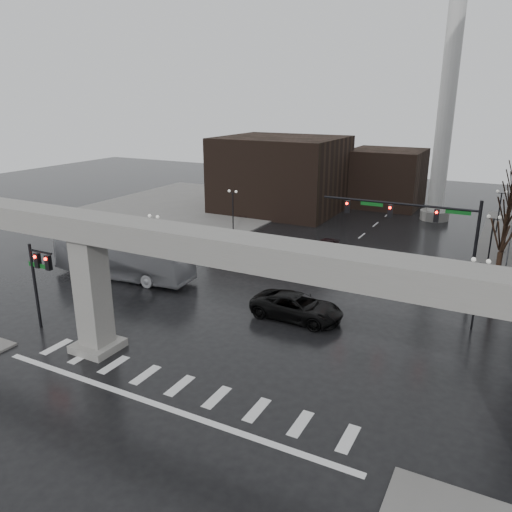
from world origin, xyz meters
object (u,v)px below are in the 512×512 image
(far_car, at_px, (324,246))
(pickup_truck, at_px, (297,307))
(signal_mast_arm, at_px, (424,224))
(city_bus, at_px, (123,257))

(far_car, bearing_deg, pickup_truck, -68.81)
(pickup_truck, bearing_deg, signal_mast_arm, -36.25)
(pickup_truck, height_order, far_car, pickup_truck)
(pickup_truck, xyz_separation_m, city_bus, (-16.90, 0.92, 0.91))
(pickup_truck, height_order, city_bus, city_bus)
(city_bus, bearing_deg, signal_mast_arm, -74.93)
(city_bus, xyz_separation_m, far_car, (13.14, 14.81, -1.10))
(city_bus, bearing_deg, far_car, -44.93)
(signal_mast_arm, height_order, pickup_truck, signal_mast_arm)
(city_bus, bearing_deg, pickup_truck, -96.45)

